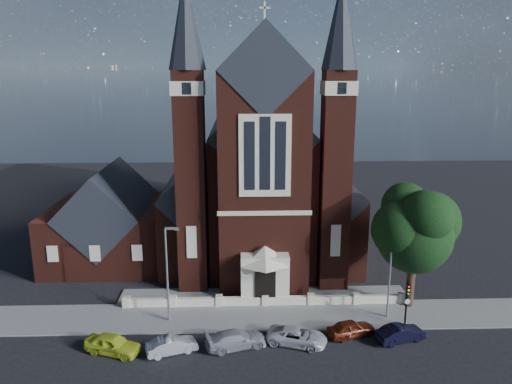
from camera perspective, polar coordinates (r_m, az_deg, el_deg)
ground at (r=52.35m, az=0.57°, el=-8.66°), size 120.00×120.00×0.00m
pavement_strip at (r=42.86m, az=1.20°, el=-14.08°), size 60.00×5.00×0.12m
forecourt_paving at (r=46.42m, az=0.93°, el=-11.76°), size 26.00×3.00×0.14m
forecourt_wall at (r=44.63m, az=1.05°, el=-12.87°), size 24.00×0.40×0.90m
church at (r=57.50m, az=0.25°, el=1.97°), size 20.01×34.90×29.20m
parish_hall at (r=55.51m, az=-16.32°, el=-3.51°), size 12.00×12.20×10.24m
street_tree at (r=43.70m, az=17.93°, el=-4.31°), size 6.40×6.60×10.70m
street_lamp_left at (r=40.79m, az=-10.03°, el=-8.67°), size 1.16×0.22×8.09m
street_lamp_right at (r=42.19m, az=15.23°, el=-8.18°), size 1.16×0.22×8.09m
traffic_signal at (r=41.89m, az=16.89°, el=-11.48°), size 0.28×0.42×4.00m
car_lime_van at (r=39.19m, az=-16.06°, el=-16.38°), size 4.48×2.97×1.42m
car_silver_a at (r=38.35m, az=-9.61°, el=-16.88°), size 3.94×2.48×1.23m
car_silver_b at (r=38.50m, az=-2.29°, el=-16.46°), size 4.89×2.99×1.32m
car_white_suv at (r=39.01m, az=4.71°, el=-16.12°), size 4.92×3.34×1.25m
car_dark_red at (r=40.54m, az=10.82°, el=-15.07°), size 4.07×2.64×1.29m
car_navy at (r=40.76m, az=16.19°, el=-15.25°), size 4.10×2.45×1.28m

